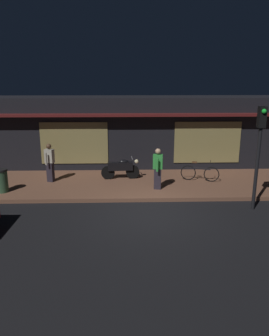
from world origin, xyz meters
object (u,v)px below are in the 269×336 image
object	(u,v)px
trash_bin	(2,180)
bicycle_parked	(200,173)
person_bystander	(158,168)
traffic_light_pole	(260,140)
person_photographer	(50,162)
motorcycle	(121,168)

from	to	relation	value
trash_bin	bicycle_parked	bearing A→B (deg)	8.66
person_bystander	traffic_light_pole	world-z (taller)	traffic_light_pole
bicycle_parked	person_bystander	bearing A→B (deg)	-151.88
person_photographer	person_bystander	bearing A→B (deg)	-13.92
trash_bin	person_bystander	bearing A→B (deg)	1.78
person_bystander	person_photographer	bearing A→B (deg)	166.08
bicycle_parked	person_photographer	xyz separation A→B (m)	(-6.48, 0.08, 0.52)
bicycle_parked	person_photographer	bearing A→B (deg)	179.27
motorcycle	person_bystander	world-z (taller)	person_bystander
trash_bin	traffic_light_pole	size ratio (longest dim) A/B	0.26
person_photographer	person_bystander	world-z (taller)	same
motorcycle	trash_bin	size ratio (longest dim) A/B	1.83
bicycle_parked	trash_bin	xyz separation A→B (m)	(-8.08, -1.23, 0.11)
motorcycle	person_bystander	xyz separation A→B (m)	(1.48, -1.44, 0.38)
person_bystander	bicycle_parked	bearing A→B (deg)	28.12
bicycle_parked	person_bystander	size ratio (longest dim) A/B	0.96
bicycle_parked	trash_bin	distance (m)	8.17
bicycle_parked	person_photographer	distance (m)	6.50
person_bystander	trash_bin	distance (m)	6.15
motorcycle	traffic_light_pole	size ratio (longest dim) A/B	0.47
motorcycle	bicycle_parked	distance (m)	3.46
bicycle_parked	motorcycle	bearing A→B (deg)	173.29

